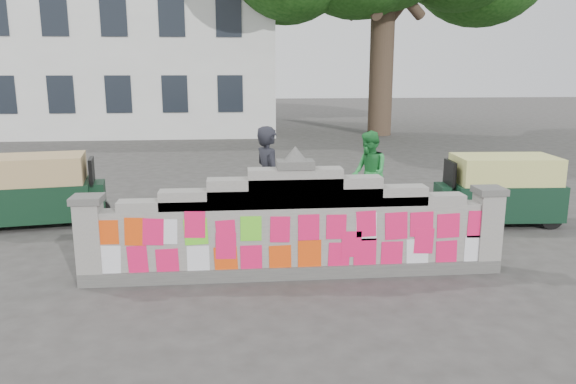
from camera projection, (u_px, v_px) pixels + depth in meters
name	position (u px, v px, depth m)	size (l,w,h in m)	color
ground	(295.00, 276.00, 8.64)	(100.00, 100.00, 0.00)	#383533
parapet_wall	(295.00, 229.00, 8.47)	(6.48, 0.44, 2.01)	#4C4C49
building	(111.00, 50.00, 28.46)	(16.00, 10.00, 8.90)	silver
cyclist_bike	(269.00, 215.00, 9.98)	(0.74, 2.14, 1.12)	black
cyclist_rider	(269.00, 194.00, 9.90)	(0.69, 0.46, 1.90)	black
pedestrian	(369.00, 174.00, 12.01)	(0.89, 0.69, 1.82)	green
rickshaw_left	(37.00, 189.00, 11.33)	(2.62, 1.52, 1.41)	black
rickshaw_right	(500.00, 189.00, 11.43)	(2.55, 1.30, 1.39)	black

